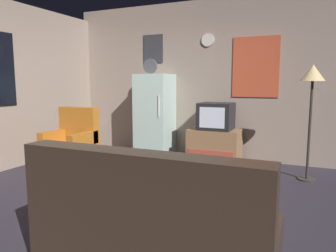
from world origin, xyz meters
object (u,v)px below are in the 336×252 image
object	(u,v)px
coffee_table	(112,174)
couch	(153,229)
book_stack	(256,166)
mug_ceramic_tan	(120,155)
crt_tv	(216,116)
standing_lamp	(312,82)
armchair	(71,148)
wine_glass	(98,153)
fridge	(155,115)
tv_stand	(214,146)
mug_ceramic_white	(111,155)

from	to	relation	value
coffee_table	couch	xyz separation A→B (m)	(1.22, -1.30, 0.10)
coffee_table	book_stack	size ratio (longest dim) A/B	3.45
mug_ceramic_tan	book_stack	world-z (taller)	mug_ceramic_tan
crt_tv	standing_lamp	bearing A→B (deg)	-14.92
coffee_table	armchair	bearing A→B (deg)	152.06
crt_tv	standing_lamp	world-z (taller)	standing_lamp
crt_tv	wine_glass	xyz separation A→B (m)	(-0.91, -2.01, -0.29)
wine_glass	couch	size ratio (longest dim) A/B	0.09
fridge	tv_stand	distance (m)	1.25
tv_stand	standing_lamp	world-z (taller)	standing_lamp
tv_stand	standing_lamp	bearing A→B (deg)	-14.79
mug_ceramic_tan	mug_ceramic_white	bearing A→B (deg)	-172.40
tv_stand	couch	size ratio (longest dim) A/B	0.49
mug_ceramic_white	mug_ceramic_tan	bearing A→B (deg)	7.60
tv_stand	crt_tv	xyz separation A→B (m)	(0.02, -0.00, 0.51)
fridge	armchair	world-z (taller)	fridge
fridge	mug_ceramic_white	bearing A→B (deg)	-79.07
tv_stand	book_stack	xyz separation A→B (m)	(0.72, -0.15, -0.23)
tv_stand	armchair	distance (m)	2.32
armchair	couch	size ratio (longest dim) A/B	0.56
mug_ceramic_tan	couch	bearing A→B (deg)	-49.58
fridge	standing_lamp	world-z (taller)	fridge
wine_glass	crt_tv	bearing A→B (deg)	65.68
fridge	mug_ceramic_tan	world-z (taller)	fridge
tv_stand	mug_ceramic_tan	bearing A→B (deg)	-108.63
fridge	couch	bearing A→B (deg)	-64.01
wine_glass	armchair	world-z (taller)	armchair
fridge	coffee_table	bearing A→B (deg)	-79.11
mug_ceramic_white	mug_ceramic_tan	xyz separation A→B (m)	(0.12, 0.02, 0.00)
armchair	couch	bearing A→B (deg)	-38.80
standing_lamp	couch	bearing A→B (deg)	-109.66
mug_ceramic_tan	armchair	bearing A→B (deg)	153.48
crt_tv	armchair	distance (m)	2.38
crt_tv	book_stack	distance (m)	1.03
coffee_table	wine_glass	bearing A→B (deg)	-130.29
standing_lamp	armchair	size ratio (longest dim) A/B	1.66
wine_glass	book_stack	world-z (taller)	wine_glass
fridge	coffee_table	distance (m)	2.08
standing_lamp	book_stack	size ratio (longest dim) A/B	7.61
wine_glass	coffee_table	bearing A→B (deg)	49.71
book_stack	fridge	bearing A→B (deg)	172.52
tv_stand	wine_glass	bearing A→B (deg)	-113.91
fridge	book_stack	distance (m)	2.02
mug_ceramic_tan	couch	distance (m)	1.68
book_stack	wine_glass	bearing A→B (deg)	-130.84
wine_glass	couch	distance (m)	1.78
wine_glass	couch	xyz separation A→B (m)	(1.33, -1.17, -0.19)
mug_ceramic_white	couch	world-z (taller)	couch
tv_stand	couch	xyz separation A→B (m)	(0.44, -3.18, 0.02)
crt_tv	coffee_table	size ratio (longest dim) A/B	0.75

